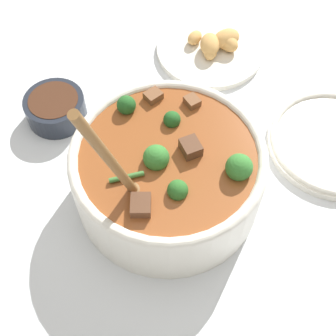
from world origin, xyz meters
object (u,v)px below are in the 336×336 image
at_px(condiment_bowl, 55,107).
at_px(food_plate, 212,47).
at_px(empty_plate, 334,142).
at_px(stew_bowl, 168,171).

relative_size(condiment_bowl, food_plate, 0.50).
bearing_deg(food_plate, condiment_bowl, -71.93).
bearing_deg(condiment_bowl, empty_plate, 70.51).
xyz_separation_m(empty_plate, food_plate, (-0.26, -0.14, 0.00)).
distance_m(empty_plate, food_plate, 0.30).
relative_size(condiment_bowl, empty_plate, 0.46).
height_order(stew_bowl, empty_plate, stew_bowl).
xyz_separation_m(stew_bowl, food_plate, (-0.29, 0.15, -0.05)).
bearing_deg(empty_plate, condiment_bowl, -109.49).
bearing_deg(empty_plate, food_plate, -151.32).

